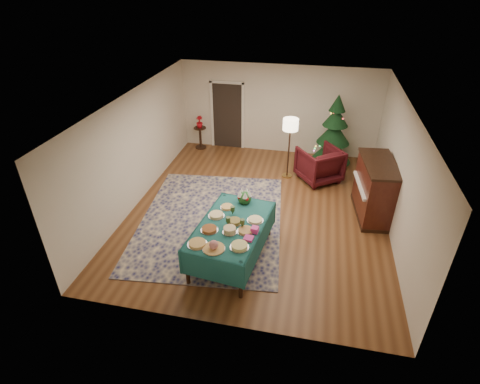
% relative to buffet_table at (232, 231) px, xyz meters
% --- Properties ---
extents(room_shell, '(7.00, 7.00, 7.00)m').
position_rel_buffet_table_xyz_m(room_shell, '(0.23, 1.84, 0.69)').
color(room_shell, '#593319').
rests_on(room_shell, ground).
extents(doorway, '(1.08, 0.04, 2.16)m').
position_rel_buffet_table_xyz_m(doorway, '(-1.37, 5.32, 0.44)').
color(doorway, black).
rests_on(doorway, ground).
extents(rug, '(3.61, 4.50, 0.02)m').
position_rel_buffet_table_xyz_m(rug, '(-0.77, 1.15, -0.65)').
color(rug, '#131649').
rests_on(rug, ground).
extents(buffet_table, '(1.48, 2.25, 0.82)m').
position_rel_buffet_table_xyz_m(buffet_table, '(0.00, 0.00, 0.00)').
color(buffet_table, black).
rests_on(buffet_table, ground).
extents(platter_0, '(0.36, 0.36, 0.05)m').
position_rel_buffet_table_xyz_m(platter_0, '(-0.46, -0.72, 0.19)').
color(platter_0, silver).
rests_on(platter_0, buffet_table).
extents(platter_1, '(0.40, 0.40, 0.18)m').
position_rel_buffet_table_xyz_m(platter_1, '(-0.14, -0.78, 0.23)').
color(platter_1, silver).
rests_on(platter_1, buffet_table).
extents(platter_2, '(0.34, 0.34, 0.07)m').
position_rel_buffet_table_xyz_m(platter_2, '(0.29, -0.64, 0.20)').
color(platter_2, silver).
rests_on(platter_2, buffet_table).
extents(platter_3, '(0.33, 0.33, 0.06)m').
position_rel_buffet_table_xyz_m(platter_3, '(-0.36, -0.27, 0.19)').
color(platter_3, silver).
rests_on(platter_3, buffet_table).
extents(platter_4, '(0.28, 0.28, 0.11)m').
position_rel_buffet_table_xyz_m(platter_4, '(0.02, -0.25, 0.22)').
color(platter_4, silver).
rests_on(platter_4, buffet_table).
extents(platter_5, '(0.33, 0.33, 0.05)m').
position_rel_buffet_table_xyz_m(platter_5, '(0.31, -0.16, 0.18)').
color(platter_5, silver).
rests_on(platter_5, buffet_table).
extents(platter_6, '(0.33, 0.33, 0.06)m').
position_rel_buffet_table_xyz_m(platter_6, '(-0.36, 0.21, 0.19)').
color(platter_6, silver).
rests_on(platter_6, buffet_table).
extents(platter_7, '(0.28, 0.28, 0.08)m').
position_rel_buffet_table_xyz_m(platter_7, '(0.05, 0.05, 0.20)').
color(platter_7, silver).
rests_on(platter_7, buffet_table).
extents(platter_8, '(0.33, 0.33, 0.05)m').
position_rel_buffet_table_xyz_m(platter_8, '(0.42, 0.21, 0.18)').
color(platter_8, silver).
rests_on(platter_8, buffet_table).
extents(platter_9, '(0.28, 0.28, 0.05)m').
position_rel_buffet_table_xyz_m(platter_9, '(-0.22, 0.54, 0.18)').
color(platter_9, silver).
rests_on(platter_9, buffet_table).
extents(goblet_0, '(0.09, 0.09, 0.19)m').
position_rel_buffet_table_xyz_m(goblet_0, '(-0.05, 0.33, 0.27)').
color(goblet_0, '#2D471E').
rests_on(goblet_0, buffet_table).
extents(goblet_1, '(0.09, 0.09, 0.19)m').
position_rel_buffet_table_xyz_m(goblet_1, '(0.23, -0.06, 0.27)').
color(goblet_1, '#2D471E').
rests_on(goblet_1, buffet_table).
extents(goblet_2, '(0.09, 0.09, 0.19)m').
position_rel_buffet_table_xyz_m(goblet_2, '(-0.06, -0.04, 0.27)').
color(goblet_2, '#2D471E').
rests_on(goblet_2, buffet_table).
extents(napkin_stack, '(0.18, 0.18, 0.04)m').
position_rel_buffet_table_xyz_m(napkin_stack, '(0.41, -0.38, 0.19)').
color(napkin_stack, '#CF3997').
rests_on(napkin_stack, buffet_table).
extents(gift_box, '(0.15, 0.15, 0.11)m').
position_rel_buffet_table_xyz_m(gift_box, '(0.48, -0.15, 0.22)').
color(gift_box, '#F243A8').
rests_on(gift_box, buffet_table).
extents(centerpiece, '(0.30, 0.30, 0.34)m').
position_rel_buffet_table_xyz_m(centerpiece, '(0.09, 0.82, 0.31)').
color(centerpiece, '#1E4C1E').
rests_on(centerpiece, buffet_table).
extents(armchair, '(1.36, 1.35, 1.03)m').
position_rel_buffet_table_xyz_m(armchair, '(1.60, 3.66, -0.14)').
color(armchair, '#3E0D12').
rests_on(armchair, ground).
extents(floor_lamp, '(0.41, 0.41, 1.69)m').
position_rel_buffet_table_xyz_m(floor_lamp, '(0.74, 3.68, 0.78)').
color(floor_lamp, '#A57F3F').
rests_on(floor_lamp, ground).
extents(side_table, '(0.39, 0.39, 0.70)m').
position_rel_buffet_table_xyz_m(side_table, '(-2.21, 5.04, -0.32)').
color(side_table, black).
rests_on(side_table, ground).
extents(potted_plant, '(0.21, 0.38, 0.21)m').
position_rel_buffet_table_xyz_m(potted_plant, '(-2.21, 5.04, 0.14)').
color(potted_plant, '#AC0C15').
rests_on(potted_plant, side_table).
extents(christmas_tree, '(1.47, 1.47, 2.11)m').
position_rel_buffet_table_xyz_m(christmas_tree, '(1.92, 4.74, 0.29)').
color(christmas_tree, black).
rests_on(christmas_tree, ground).
extents(piano, '(0.90, 1.65, 1.37)m').
position_rel_buffet_table_xyz_m(piano, '(2.88, 2.21, 0.01)').
color(piano, black).
rests_on(piano, ground).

